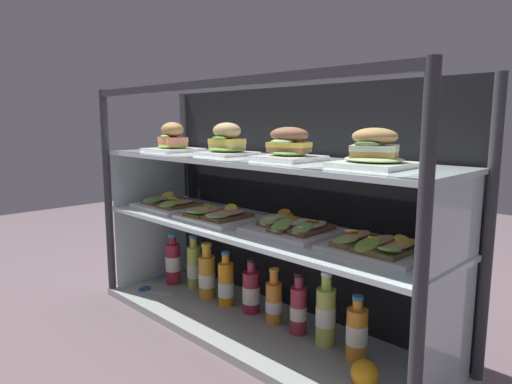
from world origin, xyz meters
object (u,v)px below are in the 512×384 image
(juice_bottle_near_post, at_px, (207,276))
(kitchen_scissors, at_px, (148,289))
(plated_roll_sandwich_far_left, at_px, (374,153))
(open_sandwich_tray_near_left_corner, at_px, (293,227))
(juice_bottle_back_right, at_px, (274,302))
(juice_bottle_front_second, at_px, (173,262))
(plated_roll_sandwich_mid_right, at_px, (173,140))
(plated_roll_sandwich_far_right, at_px, (289,148))
(open_sandwich_tray_far_right, at_px, (377,246))
(juice_bottle_back_left, at_px, (226,284))
(juice_bottle_front_left_end, at_px, (194,267))
(juice_bottle_tucked_behind, at_px, (326,314))
(juice_bottle_front_middle, at_px, (357,333))
(juice_bottle_back_center, at_px, (251,291))
(open_sandwich_tray_left_of_center, at_px, (219,215))
(orange_fruit_beside_bottles, at_px, (365,373))
(plated_roll_sandwich_near_left_corner, at_px, (227,143))
(open_sandwich_tray_far_left, at_px, (171,204))
(juice_bottle_front_right_end, at_px, (298,309))

(juice_bottle_near_post, distance_m, kitchen_scissors, 0.30)
(plated_roll_sandwich_far_left, relative_size, kitchen_scissors, 1.19)
(open_sandwich_tray_near_left_corner, relative_size, juice_bottle_back_right, 1.40)
(juice_bottle_front_second, bearing_deg, plated_roll_sandwich_mid_right, -26.34)
(plated_roll_sandwich_far_right, xyz_separation_m, open_sandwich_tray_far_right, (0.32, 0.02, -0.27))
(juice_bottle_back_left, bearing_deg, juice_bottle_front_left_end, 173.70)
(juice_bottle_tucked_behind, xyz_separation_m, juice_bottle_front_middle, (0.13, -0.02, -0.01))
(plated_roll_sandwich_far_left, distance_m, open_sandwich_tray_far_right, 0.27)
(plated_roll_sandwich_mid_right, xyz_separation_m, juice_bottle_back_center, (0.40, 0.08, -0.59))
(open_sandwich_tray_far_right, xyz_separation_m, juice_bottle_back_center, (-0.57, 0.05, -0.31))
(plated_roll_sandwich_mid_right, relative_size, open_sandwich_tray_left_of_center, 0.68)
(open_sandwich_tray_near_left_corner, relative_size, juice_bottle_front_second, 1.24)
(plated_roll_sandwich_far_right, bearing_deg, juice_bottle_front_second, 177.11)
(open_sandwich_tray_far_right, relative_size, juice_bottle_front_middle, 1.37)
(juice_bottle_front_second, relative_size, juice_bottle_front_middle, 1.10)
(orange_fruit_beside_bottles, bearing_deg, plated_roll_sandwich_far_left, 119.32)
(juice_bottle_front_second, height_order, juice_bottle_front_middle, juice_bottle_front_second)
(plated_roll_sandwich_far_left, bearing_deg, plated_roll_sandwich_mid_right, -179.47)
(juice_bottle_tucked_behind, bearing_deg, juice_bottle_front_left_end, 179.59)
(plated_roll_sandwich_far_right, relative_size, juice_bottle_front_second, 0.80)
(plated_roll_sandwich_far_left, bearing_deg, juice_bottle_near_post, 177.24)
(plated_roll_sandwich_near_left_corner, bearing_deg, juice_bottle_back_left, 149.55)
(juice_bottle_back_center, bearing_deg, juice_bottle_near_post, -172.41)
(juice_bottle_back_left, bearing_deg, juice_bottle_front_second, -179.11)
(juice_bottle_back_right, bearing_deg, juice_bottle_back_center, 176.92)
(plated_roll_sandwich_far_left, relative_size, open_sandwich_tray_near_left_corner, 0.68)
(juice_bottle_tucked_behind, bearing_deg, open_sandwich_tray_far_left, -173.96)
(open_sandwich_tray_far_left, xyz_separation_m, juice_bottle_front_right_end, (0.66, 0.08, -0.30))
(juice_bottle_front_second, bearing_deg, juice_bottle_front_middle, 0.64)
(open_sandwich_tray_far_left, height_order, kitchen_scissors, open_sandwich_tray_far_left)
(plated_roll_sandwich_mid_right, bearing_deg, juice_bottle_front_second, 153.66)
(juice_bottle_front_middle, height_order, kitchen_scissors, juice_bottle_front_middle)
(juice_bottle_near_post, distance_m, juice_bottle_back_left, 0.12)
(plated_roll_sandwich_near_left_corner, xyz_separation_m, juice_bottle_front_right_end, (0.32, 0.05, -0.58))
(open_sandwich_tray_far_right, xyz_separation_m, juice_bottle_front_middle, (-0.07, 0.03, -0.30))
(plated_roll_sandwich_far_left, xyz_separation_m, juice_bottle_near_post, (-0.80, 0.04, -0.56))
(juice_bottle_front_middle, bearing_deg, plated_roll_sandwich_near_left_corner, -176.79)
(plated_roll_sandwich_mid_right, xyz_separation_m, kitchen_scissors, (-0.10, -0.09, -0.67))
(open_sandwich_tray_left_of_center, bearing_deg, juice_bottle_back_left, 122.26)
(juice_bottle_back_right, xyz_separation_m, kitchen_scissors, (-0.62, -0.16, -0.08))
(plated_roll_sandwich_far_left, distance_m, kitchen_scissors, 1.25)
(plated_roll_sandwich_far_left, relative_size, juice_bottle_back_left, 0.89)
(open_sandwich_tray_far_left, relative_size, kitchen_scissors, 1.74)
(plated_roll_sandwich_near_left_corner, relative_size, plated_roll_sandwich_far_left, 0.92)
(open_sandwich_tray_far_left, relative_size, open_sandwich_tray_far_right, 1.00)
(juice_bottle_back_left, xyz_separation_m, juice_bottle_front_middle, (0.62, 0.01, 0.00))
(juice_bottle_front_middle, bearing_deg, juice_bottle_front_second, -179.36)
(plated_roll_sandwich_near_left_corner, relative_size, juice_bottle_front_middle, 0.86)
(open_sandwich_tray_far_right, bearing_deg, juice_bottle_front_middle, 160.57)
(open_sandwich_tray_far_left, relative_size, juice_bottle_tucked_behind, 1.15)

